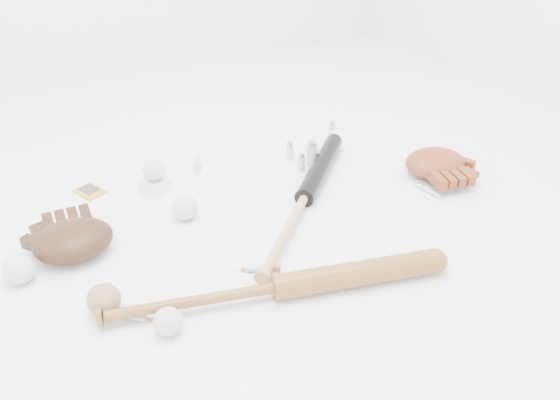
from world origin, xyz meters
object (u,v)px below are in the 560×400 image
bat_dark (305,197)px  bat_wood (277,287)px  glove_dark (73,240)px  pedestal (156,185)px

bat_dark → bat_wood: (-0.28, -0.33, 0.00)m
bat_dark → glove_dark: (-0.68, 0.10, 0.01)m
glove_dark → pedestal: bearing=38.4°
bat_dark → glove_dark: 0.69m
pedestal → glove_dark: bearing=-144.8°
bat_dark → bat_wood: bat_wood is taller
bat_dark → glove_dark: size_ratio=3.37×
bat_wood → pedestal: bearing=113.9°
bat_dark → bat_wood: bearing=-173.5°
bat_wood → bat_dark: bearing=64.8°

